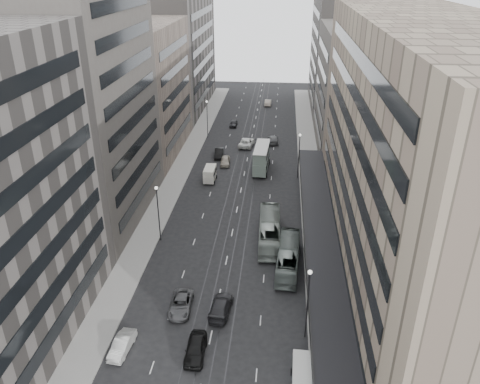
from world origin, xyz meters
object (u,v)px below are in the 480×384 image
(panel_van, at_px, (210,174))
(sedan_1, at_px, (122,345))
(vw_microbus, at_px, (303,378))
(sedan_0, at_px, (196,349))
(double_decker, at_px, (261,158))
(bus_near, at_px, (288,257))
(sedan_2, at_px, (181,304))
(bus_far, at_px, (270,230))

(panel_van, distance_m, sedan_1, 40.85)
(vw_microbus, height_order, sedan_0, vw_microbus)
(double_decker, bearing_deg, bus_near, -78.30)
(bus_near, xyz_separation_m, sedan_1, (-16.41, -15.78, -0.81))
(vw_microbus, height_order, sedan_1, vw_microbus)
(panel_van, height_order, sedan_1, panel_van)
(bus_near, bearing_deg, sedan_1, 47.41)
(sedan_1, distance_m, sedan_2, 8.02)
(double_decker, distance_m, panel_van, 10.49)
(bus_far, xyz_separation_m, sedan_0, (-6.47, -21.77, -0.86))
(vw_microbus, height_order, sedan_2, vw_microbus)
(double_decker, bearing_deg, panel_van, -144.81)
(bus_far, xyz_separation_m, panel_van, (-11.14, 18.91, -0.25))
(bus_near, relative_size, double_decker, 1.24)
(double_decker, bearing_deg, bus_far, -81.95)
(sedan_1, relative_size, sedan_2, 0.84)
(vw_microbus, distance_m, sedan_0, 10.79)
(double_decker, distance_m, sedan_2, 40.42)
(bus_near, distance_m, bus_far, 6.59)
(bus_near, relative_size, sedan_2, 2.13)
(bus_near, relative_size, sedan_0, 2.30)
(bus_near, height_order, sedan_1, bus_near)
(bus_far, relative_size, sedan_1, 2.79)
(sedan_2, bearing_deg, bus_near, 35.42)
(bus_far, distance_m, sedan_0, 22.73)
(panel_van, distance_m, sedan_2, 34.21)
(bus_near, height_order, double_decker, double_decker)
(sedan_0, bearing_deg, vw_microbus, -17.98)
(bus_near, bearing_deg, vw_microbus, 97.36)
(sedan_2, bearing_deg, sedan_1, -126.87)
(bus_near, distance_m, double_decker, 31.01)
(bus_far, xyz_separation_m, sedan_1, (-13.84, -21.85, -0.96))
(bus_far, bearing_deg, vw_microbus, 97.19)
(bus_far, xyz_separation_m, sedan_2, (-9.29, -15.24, -0.96))
(sedan_0, bearing_deg, double_decker, 84.01)
(double_decker, bearing_deg, sedan_1, -101.35)
(double_decker, bearing_deg, sedan_0, -92.52)
(sedan_2, bearing_deg, sedan_0, -68.97)
(bus_near, xyz_separation_m, bus_far, (-2.57, 6.06, 0.16))
(bus_far, relative_size, sedan_2, 2.35)
(bus_near, height_order, sedan_0, bus_near)
(vw_microbus, distance_m, sedan_1, 17.95)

